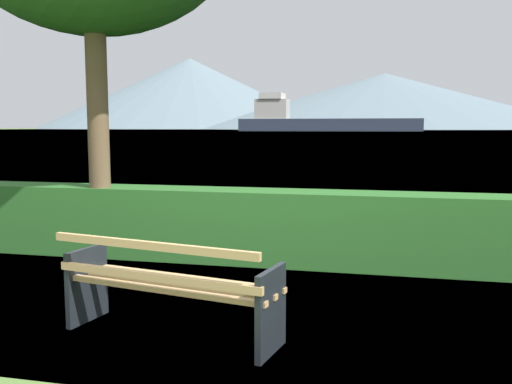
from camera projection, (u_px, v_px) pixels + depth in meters
name	position (u px, v px, depth m)	size (l,w,h in m)	color
ground_plane	(174.00, 335.00, 4.73)	(1400.00, 1400.00, 0.00)	#567A38
water_surface	(382.00, 130.00, 303.73)	(620.00, 620.00, 0.00)	#7A99A8
park_bench	(169.00, 287.00, 4.62)	(1.96, 0.92, 0.87)	tan
hedge_row	(249.00, 226.00, 7.27)	(13.52, 0.65, 0.95)	#2D6B28
cargo_ship_large	(315.00, 120.00, 241.57)	(78.25, 11.80, 16.62)	#2D384C
distant_hills	(351.00, 97.00, 549.40)	(805.00, 381.89, 76.00)	slate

